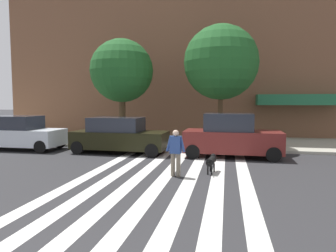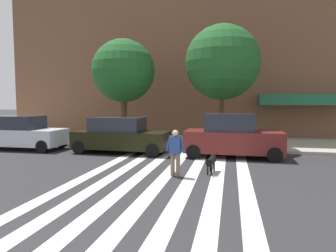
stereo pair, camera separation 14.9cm
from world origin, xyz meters
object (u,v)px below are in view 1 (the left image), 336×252
parked_car_behind_first (119,136)px  dog_on_leash (211,161)px  street_tree_nearest (122,71)px  parked_car_near_curb (18,133)px  street_tree_middle (221,63)px  parked_car_third_in_line (231,137)px  pedestrian_dog_walker (176,150)px

parked_car_behind_first → dog_on_leash: size_ratio=4.27×
street_tree_nearest → dog_on_leash: bearing=-48.1°
parked_car_near_curb → dog_on_leash: bearing=-17.8°
parked_car_near_curb → street_tree_nearest: size_ratio=0.76×
street_tree_middle → parked_car_near_curb: bearing=-165.6°
parked_car_third_in_line → street_tree_nearest: (-6.49, 2.97, 3.49)m
parked_car_near_curb → street_tree_middle: size_ratio=0.70×
street_tree_middle → parked_car_behind_first: bearing=-150.9°
street_tree_nearest → parked_car_behind_first: bearing=-73.3°
pedestrian_dog_walker → dog_on_leash: (1.20, 0.78, -0.48)m
pedestrian_dog_walker → dog_on_leash: size_ratio=1.44×
dog_on_leash → street_tree_nearest: bearing=131.9°
parked_car_third_in_line → street_tree_nearest: bearing=155.4°
parked_car_third_in_line → street_tree_middle: size_ratio=0.67×
dog_on_leash → parked_car_near_curb: bearing=162.2°
street_tree_nearest → street_tree_middle: size_ratio=0.92×
street_tree_nearest → pedestrian_dog_walker: size_ratio=3.80×
pedestrian_dog_walker → street_tree_nearest: bearing=122.3°
parked_car_near_curb → pedestrian_dog_walker: bearing=-24.0°
parked_car_behind_first → parked_car_third_in_line: 5.61m
parked_car_near_curb → dog_on_leash: parked_car_near_curb is taller
parked_car_near_curb → parked_car_third_in_line: 11.43m
parked_car_near_curb → parked_car_third_in_line: parked_car_third_in_line is taller
parked_car_behind_first → parked_car_third_in_line: parked_car_third_in_line is taller
street_tree_middle → dog_on_leash: 7.60m
parked_car_behind_first → street_tree_nearest: (-0.89, 2.97, 3.57)m
street_tree_nearest → street_tree_middle: 5.91m
parked_car_behind_first → dog_on_leash: bearing=-35.3°
street_tree_middle → street_tree_nearest: bearing=178.3°
pedestrian_dog_walker → dog_on_leash: pedestrian_dog_walker is taller
parked_car_near_curb → parked_car_behind_first: bearing=0.0°
parked_car_third_in_line → street_tree_nearest: street_tree_nearest is taller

